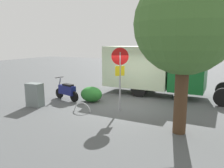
% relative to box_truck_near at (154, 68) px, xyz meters
% --- Properties ---
extents(ground_plane, '(60.00, 60.00, 0.00)m').
position_rel_box_truck_near_xyz_m(ground_plane, '(0.64, 2.96, -1.58)').
color(ground_plane, '#4F5153').
extents(box_truck_near, '(7.17, 2.47, 2.83)m').
position_rel_box_truck_near_xyz_m(box_truck_near, '(0.00, 0.00, 0.00)').
color(box_truck_near, black).
rests_on(box_truck_near, ground).
extents(motorcycle, '(1.77, 0.74, 1.20)m').
position_rel_box_truck_near_xyz_m(motorcycle, '(3.88, 3.26, -1.06)').
color(motorcycle, black).
rests_on(motorcycle, ground).
extents(stop_sign, '(0.71, 0.33, 2.84)m').
position_rel_box_truck_near_xyz_m(stop_sign, '(0.58, 3.79, 0.31)').
color(stop_sign, '#9E9EA3').
rests_on(stop_sign, ground).
extents(street_tree, '(3.27, 3.27, 5.28)m').
position_rel_box_truck_near_xyz_m(street_tree, '(-2.27, 5.31, 2.04)').
color(street_tree, '#47301E').
rests_on(street_tree, ground).
extents(utility_cabinet, '(0.77, 0.50, 1.13)m').
position_rel_box_truck_near_xyz_m(utility_cabinet, '(4.58, 4.88, -1.01)').
color(utility_cabinet, slate).
rests_on(utility_cabinet, ground).
extents(bike_rack_hoop, '(0.85, 0.09, 0.85)m').
position_rel_box_truck_near_xyz_m(bike_rack_hoop, '(2.04, 4.65, -1.58)').
color(bike_rack_hoop, '#B7B7BC').
rests_on(bike_rack_hoop, ground).
extents(shrub_near_sign, '(1.16, 0.95, 0.79)m').
position_rel_box_truck_near_xyz_m(shrub_near_sign, '(2.53, 2.98, -1.18)').
color(shrub_near_sign, '#29712B').
rests_on(shrub_near_sign, ground).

